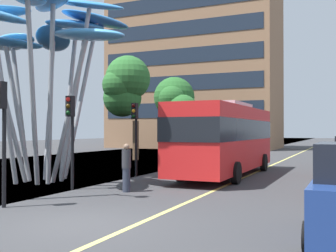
{
  "coord_description": "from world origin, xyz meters",
  "views": [
    {
      "loc": [
        6.14,
        -8.4,
        2.3
      ],
      "look_at": [
        -1.66,
        9.08,
        2.5
      ],
      "focal_mm": 44.08,
      "sensor_mm": 36.0,
      "label": 1
    }
  ],
  "objects_px": {
    "red_bus": "(226,136)",
    "traffic_light_kerb_near": "(2,117)",
    "traffic_light_kerb_far": "(71,122)",
    "leaf_sculpture": "(50,32)",
    "traffic_light_opposite": "(187,122)",
    "traffic_light_island_mid": "(135,123)",
    "pedestrian": "(126,168)"
  },
  "relations": [
    {
      "from": "traffic_light_kerb_near",
      "to": "traffic_light_kerb_far",
      "type": "bearing_deg",
      "value": 96.29
    },
    {
      "from": "traffic_light_island_mid",
      "to": "traffic_light_kerb_far",
      "type": "bearing_deg",
      "value": -90.18
    },
    {
      "from": "red_bus",
      "to": "traffic_light_kerb_near",
      "type": "bearing_deg",
      "value": -108.28
    },
    {
      "from": "traffic_light_kerb_near",
      "to": "traffic_light_kerb_far",
      "type": "distance_m",
      "value": 3.88
    },
    {
      "from": "traffic_light_opposite",
      "to": "pedestrian",
      "type": "height_order",
      "value": "traffic_light_opposite"
    },
    {
      "from": "traffic_light_kerb_near",
      "to": "traffic_light_kerb_far",
      "type": "xyz_separation_m",
      "value": [
        -0.43,
        3.85,
        -0.08
      ]
    },
    {
      "from": "traffic_light_opposite",
      "to": "traffic_light_kerb_far",
      "type": "bearing_deg",
      "value": -90.84
    },
    {
      "from": "leaf_sculpture",
      "to": "pedestrian",
      "type": "bearing_deg",
      "value": -17.75
    },
    {
      "from": "red_bus",
      "to": "pedestrian",
      "type": "bearing_deg",
      "value": -105.36
    },
    {
      "from": "leaf_sculpture",
      "to": "traffic_light_kerb_far",
      "type": "relative_size",
      "value": 2.66
    },
    {
      "from": "pedestrian",
      "to": "traffic_light_opposite",
      "type": "bearing_deg",
      "value": 100.15
    },
    {
      "from": "leaf_sculpture",
      "to": "traffic_light_kerb_near",
      "type": "height_order",
      "value": "leaf_sculpture"
    },
    {
      "from": "red_bus",
      "to": "traffic_light_kerb_far",
      "type": "xyz_separation_m",
      "value": [
        -4.08,
        -7.22,
        0.62
      ]
    },
    {
      "from": "traffic_light_opposite",
      "to": "traffic_light_island_mid",
      "type": "bearing_deg",
      "value": -91.35
    },
    {
      "from": "traffic_light_island_mid",
      "to": "leaf_sculpture",
      "type": "bearing_deg",
      "value": -130.63
    },
    {
      "from": "traffic_light_kerb_near",
      "to": "traffic_light_island_mid",
      "type": "relative_size",
      "value": 1.02
    },
    {
      "from": "traffic_light_island_mid",
      "to": "traffic_light_opposite",
      "type": "distance_m",
      "value": 6.71
    },
    {
      "from": "traffic_light_kerb_far",
      "to": "red_bus",
      "type": "bearing_deg",
      "value": 60.5
    },
    {
      "from": "leaf_sculpture",
      "to": "traffic_light_opposite",
      "type": "bearing_deg",
      "value": 73.82
    },
    {
      "from": "traffic_light_opposite",
      "to": "red_bus",
      "type": "bearing_deg",
      "value": -49.82
    },
    {
      "from": "leaf_sculpture",
      "to": "traffic_light_island_mid",
      "type": "relative_size",
      "value": 2.64
    },
    {
      "from": "red_bus",
      "to": "leaf_sculpture",
      "type": "xyz_separation_m",
      "value": [
        -6.77,
        -5.22,
        4.77
      ]
    },
    {
      "from": "traffic_light_kerb_far",
      "to": "pedestrian",
      "type": "xyz_separation_m",
      "value": [
        2.22,
        0.43,
        -1.72
      ]
    },
    {
      "from": "traffic_light_kerb_near",
      "to": "pedestrian",
      "type": "xyz_separation_m",
      "value": [
        1.79,
        4.28,
        -1.8
      ]
    },
    {
      "from": "traffic_light_island_mid",
      "to": "pedestrian",
      "type": "xyz_separation_m",
      "value": [
        2.2,
        -4.72,
        -1.74
      ]
    },
    {
      "from": "red_bus",
      "to": "traffic_light_kerb_near",
      "type": "distance_m",
      "value": 11.68
    },
    {
      "from": "red_bus",
      "to": "pedestrian",
      "type": "relative_size",
      "value": 5.93
    },
    {
      "from": "red_bus",
      "to": "traffic_light_opposite",
      "type": "relative_size",
      "value": 2.75
    },
    {
      "from": "traffic_light_kerb_near",
      "to": "traffic_light_opposite",
      "type": "xyz_separation_m",
      "value": [
        -0.25,
        15.7,
        0.1
      ]
    },
    {
      "from": "traffic_light_island_mid",
      "to": "pedestrian",
      "type": "relative_size",
      "value": 2.03
    },
    {
      "from": "leaf_sculpture",
      "to": "traffic_light_island_mid",
      "type": "xyz_separation_m",
      "value": [
        2.7,
        3.15,
        -4.13
      ]
    },
    {
      "from": "leaf_sculpture",
      "to": "traffic_light_island_mid",
      "type": "distance_m",
      "value": 5.86
    }
  ]
}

